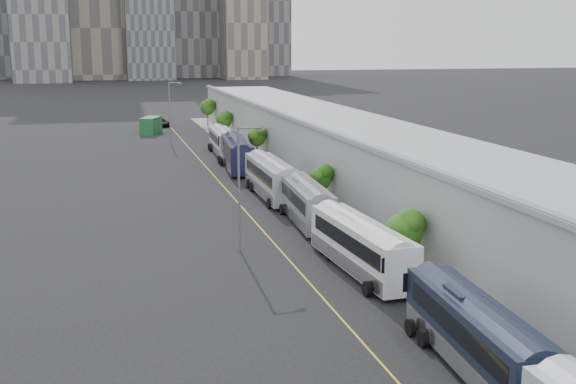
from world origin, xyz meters
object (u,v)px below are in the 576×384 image
object	(u,v)px
street_lamp_far	(171,109)
shipping_container	(151,125)
suv	(161,123)
bus_2	(361,250)
bus_5	(237,156)
bus_4	(271,181)
bus_1	(475,341)
bus_3	(305,205)
bus_6	(223,144)
street_lamp_near	(241,181)

from	to	relation	value
street_lamp_far	shipping_container	distance (m)	15.09
shipping_container	suv	distance (m)	11.02
bus_2	bus_5	bearing A→B (deg)	87.51
shipping_container	bus_4	bearing A→B (deg)	-60.80
bus_2	shipping_container	bearing A→B (deg)	92.47
suv	bus_1	bearing A→B (deg)	-97.36
bus_1	bus_2	bearing A→B (deg)	94.00
bus_2	bus_3	distance (m)	14.65
bus_6	street_lamp_near	xyz separation A→B (m)	(-6.70, -48.28, 3.86)
bus_6	suv	bearing A→B (deg)	100.58
bus_5	street_lamp_near	world-z (taller)	street_lamp_near
bus_2	bus_5	distance (m)	42.57
street_lamp_near	suv	xyz separation A→B (m)	(1.16, 85.57, -4.64)
bus_5	suv	bearing A→B (deg)	100.74
bus_1	bus_5	world-z (taller)	bus_5
bus_5	street_lamp_far	distance (m)	26.00
bus_6	shipping_container	size ratio (longest dim) A/B	2.28
bus_1	bus_3	distance (m)	30.28
bus_2	bus_6	world-z (taller)	bus_2
bus_5	shipping_container	bearing A→B (deg)	105.92
bus_4	bus_5	xyz separation A→B (m)	(-0.35, 17.10, 0.02)
bus_2	shipping_container	world-z (taller)	bus_2
bus_2	street_lamp_far	size ratio (longest dim) A/B	1.35
bus_1	bus_2	distance (m)	15.63
bus_1	suv	xyz separation A→B (m)	(-5.69, 108.40, -0.75)
street_lamp_far	bus_2	bearing A→B (deg)	-84.83
bus_2	bus_6	size ratio (longest dim) A/B	1.02
bus_3	bus_4	distance (m)	10.83
suv	bus_4	bearing A→B (deg)	-95.73
bus_5	bus_6	distance (m)	12.91
bus_4	shipping_container	size ratio (longest dim) A/B	2.44
suv	shipping_container	bearing A→B (deg)	-113.81
bus_1	suv	bearing A→B (deg)	97.02
bus_1	bus_2	xyz separation A→B (m)	(0.00, 15.63, 0.07)
street_lamp_near	suv	size ratio (longest dim) A/B	1.71
bus_6	shipping_container	bearing A→B (deg)	109.06
bus_3	street_lamp_near	bearing A→B (deg)	-130.22
bus_2	bus_6	bearing A→B (deg)	86.89
bus_3	bus_6	bearing A→B (deg)	93.85
bus_4	bus_2	bearing A→B (deg)	-89.28
bus_4	street_lamp_near	distance (m)	19.79
bus_4	bus_6	bearing A→B (deg)	90.06
bus_5	street_lamp_far	size ratio (longest dim) A/B	1.45
bus_2	suv	bearing A→B (deg)	90.24
bus_3	suv	world-z (taller)	bus_3
bus_5	street_lamp_far	xyz separation A→B (m)	(-5.54, 25.11, 3.79)
bus_1	street_lamp_far	world-z (taller)	street_lamp_far
bus_4	street_lamp_far	world-z (taller)	street_lamp_far
bus_2	bus_3	size ratio (longest dim) A/B	1.01
bus_1	shipping_container	xyz separation A→B (m)	(-8.25, 97.70, -0.07)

